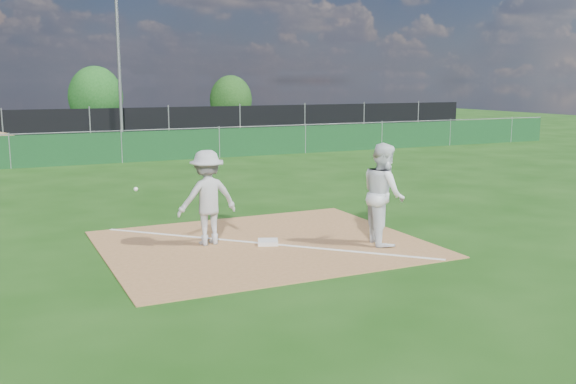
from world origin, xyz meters
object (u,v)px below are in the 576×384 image
at_px(car_right, 180,123).
at_px(tree_mid, 96,97).
at_px(first_base, 268,242).
at_px(car_mid, 82,124).
at_px(light_pole, 119,64).
at_px(tree_right, 231,100).
at_px(play_at_first, 207,198).
at_px(runner, 383,194).

relative_size(car_right, tree_mid, 1.03).
height_order(first_base, car_mid, car_mid).
distance_m(light_pole, tree_mid, 10.63).
xyz_separation_m(light_pole, car_mid, (-1.23, 5.12, -3.25)).
bearing_deg(car_right, first_base, -173.47).
bearing_deg(tree_right, first_base, -109.08).
distance_m(first_base, car_right, 28.00).
xyz_separation_m(play_at_first, runner, (3.13, -1.36, 0.06)).
relative_size(light_pole, car_right, 1.89).
height_order(car_mid, car_right, car_mid).
bearing_deg(tree_mid, car_mid, -106.95).
height_order(runner, tree_mid, tree_mid).
bearing_deg(play_at_first, first_base, -26.37).
xyz_separation_m(tree_mid, tree_right, (9.34, 0.00, -0.29)).
bearing_deg(first_base, tree_right, 70.92).
xyz_separation_m(first_base, car_right, (5.98, 27.35, 0.56)).
xyz_separation_m(light_pole, car_right, (4.56, 5.55, -3.38)).
xyz_separation_m(car_right, tree_right, (5.17, 4.90, 1.20)).
relative_size(light_pole, tree_right, 2.25).
xyz_separation_m(car_mid, tree_right, (10.96, 5.33, 1.07)).
bearing_deg(tree_right, car_mid, -154.06).
bearing_deg(tree_mid, play_at_first, -95.15).
height_order(runner, tree_right, tree_right).
height_order(play_at_first, car_mid, play_at_first).
distance_m(play_at_first, car_mid, 26.43).
bearing_deg(car_mid, light_pole, -144.25).
bearing_deg(car_right, play_at_first, -175.81).
relative_size(first_base, tree_mid, 0.09).
height_order(runner, car_mid, runner).
height_order(light_pole, play_at_first, light_pole).
xyz_separation_m(light_pole, play_at_first, (-2.47, -21.27, -3.06)).
height_order(car_right, tree_mid, tree_mid).
bearing_deg(car_right, tree_right, -27.67).
xyz_separation_m(light_pole, tree_mid, (0.39, 10.45, -1.88)).
relative_size(car_mid, car_right, 1.07).
distance_m(light_pole, car_mid, 6.19).
height_order(play_at_first, runner, runner).
bearing_deg(car_right, car_mid, 113.13).
height_order(light_pole, runner, light_pole).
height_order(light_pole, car_right, light_pole).
bearing_deg(car_mid, tree_right, -41.81).
bearing_deg(car_mid, tree_mid, 5.29).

